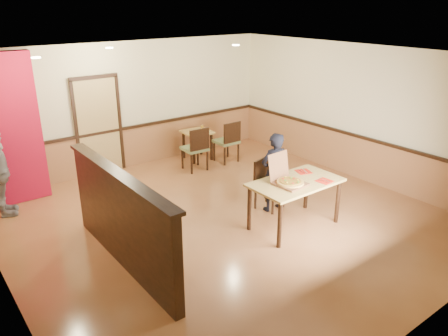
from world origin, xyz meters
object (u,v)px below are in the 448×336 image
object	(u,v)px
diner_chair	(267,182)
condiment	(202,129)
side_table	(197,138)
side_chair_left	(196,147)
diner	(274,172)
main_table	(295,188)
pizza_box	(288,181)
side_chair_right	(228,140)

from	to	relation	value
diner_chair	condiment	xyz separation A→B (m)	(0.53, 2.84, 0.27)
side_table	side_chair_left	bearing A→B (deg)	-126.00
side_table	condiment	xyz separation A→B (m)	(0.06, -0.12, 0.25)
side_table	diner	xyz separation A→B (m)	(-0.45, -3.11, 0.21)
side_chair_left	side_table	bearing A→B (deg)	-123.07
side_chair_left	diner	distance (m)	2.49
diner_chair	condiment	world-z (taller)	diner_chair
main_table	side_chair_left	distance (m)	3.17
condiment	side_table	bearing A→B (deg)	116.87
diner_chair	side_chair_left	xyz separation A→B (m)	(0.02, 2.34, 0.05)
side_chair_left	pizza_box	distance (m)	3.20
side_chair_right	pizza_box	size ratio (longest dim) A/B	1.77
main_table	side_table	xyz separation A→B (m)	(0.60, 3.79, -0.19)
side_chair_left	side_table	xyz separation A→B (m)	(0.45, 0.62, -0.03)
side_chair_right	pizza_box	xyz separation A→B (m)	(-1.24, -3.16, 0.34)
diner	pizza_box	size ratio (longest dim) A/B	2.59
main_table	diner_chair	bearing A→B (deg)	80.85
pizza_box	diner	bearing A→B (deg)	59.71
diner_chair	condiment	distance (m)	2.90
side_chair_right	diner	size ratio (longest dim) A/B	0.68
main_table	diner	size ratio (longest dim) A/B	1.05
main_table	side_chair_left	size ratio (longest dim) A/B	1.53
side_table	pizza_box	xyz separation A→B (m)	(-0.79, -3.79, 0.36)
diner_chair	side_table	xyz separation A→B (m)	(0.47, 2.96, 0.02)
diner_chair	diner	bearing A→B (deg)	-97.96
diner	pizza_box	xyz separation A→B (m)	(-0.34, -0.68, 0.15)
side_table	diner	distance (m)	3.15
side_table	pizza_box	world-z (taller)	pizza_box
diner_chair	condiment	bearing A→B (deg)	64.78
diner_chair	pizza_box	bearing A→B (deg)	-125.70
side_chair_left	condiment	size ratio (longest dim) A/B	6.02
condiment	diner	bearing A→B (deg)	-99.79
condiment	pizza_box	bearing A→B (deg)	-103.06
diner	side_chair_right	bearing A→B (deg)	-102.52
side_chair_left	pizza_box	xyz separation A→B (m)	(-0.33, -3.16, 0.33)
side_chair_left	pizza_box	bearing A→B (deg)	86.90
side_chair_left	diner	xyz separation A→B (m)	(0.00, -2.48, 0.18)
pizza_box	side_table	bearing A→B (deg)	74.24
side_chair_right	side_table	size ratio (longest dim) A/B	1.44
main_table	side_chair_right	world-z (taller)	side_chair_right
pizza_box	condiment	distance (m)	3.76
side_chair_right	diner	distance (m)	2.65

